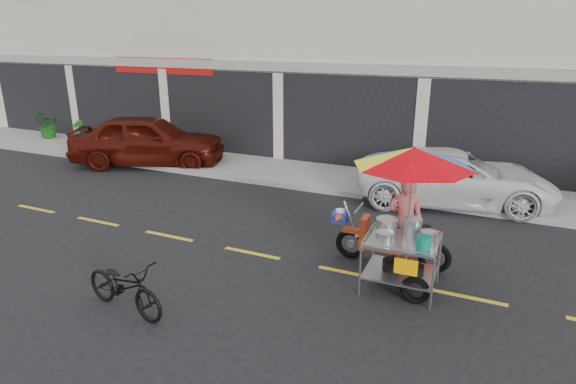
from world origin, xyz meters
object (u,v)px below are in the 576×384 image
at_px(white_pickup, 455,178).
at_px(maroon_sedan, 148,140).
at_px(near_bicycle, 124,286).
at_px(food_vendor_rig, 407,195).

bearing_deg(white_pickup, maroon_sedan, 80.15).
xyz_separation_m(maroon_sedan, near_bicycle, (5.40, -7.07, -0.39)).
height_order(near_bicycle, food_vendor_rig, food_vendor_rig).
relative_size(white_pickup, food_vendor_rig, 1.93).
relative_size(near_bicycle, food_vendor_rig, 0.66).
bearing_deg(maroon_sedan, near_bicycle, -164.21).
bearing_deg(food_vendor_rig, near_bicycle, -144.47).
height_order(maroon_sedan, white_pickup, maroon_sedan).
xyz_separation_m(maroon_sedan, white_pickup, (9.41, 0.24, -0.15)).
bearing_deg(food_vendor_rig, white_pickup, 83.91).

